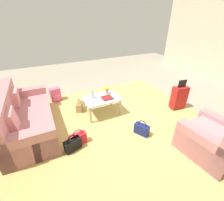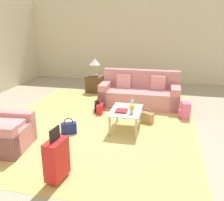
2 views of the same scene
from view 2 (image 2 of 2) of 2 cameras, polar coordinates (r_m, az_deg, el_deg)
The scene contains 16 objects.
ground_plane at distance 5.26m, azimuth -2.99°, elevation -7.93°, with size 12.00×12.00×0.00m, color #A89E89.
wall_right at distance 9.73m, azimuth 4.97°, elevation 13.51°, with size 0.12×8.00×3.10m, color beige.
area_rug at distance 5.84m, azimuth -3.33°, elevation -5.19°, with size 5.20×4.40×0.01m, color tan.
couch at distance 7.08m, azimuth 6.41°, elevation 1.59°, with size 0.94×2.15×0.95m.
coffee_table at distance 5.37m, azimuth 3.24°, elevation -2.80°, with size 0.91×0.65×0.46m.
water_bottle at distance 5.49m, azimuth 4.64°, elevation -0.58°, with size 0.06×0.06×0.20m.
coffee_table_book at distance 5.24m, azimuth 2.18°, elevation -2.36°, with size 0.26×0.24×0.03m, color maroon.
flower_vase at distance 5.08m, azimuth 4.54°, elevation -1.78°, with size 0.11×0.11×0.21m.
side_table at distance 8.34m, azimuth -3.84°, elevation 3.88°, with size 0.54×0.54×0.54m, color #513823.
table_lamp at distance 8.19m, azimuth -3.95°, elevation 8.71°, with size 0.36×0.36×0.56m.
suitcase_red at distance 3.83m, azimuth -12.55°, elevation -12.86°, with size 0.42×0.27×0.85m.
handbag_red at distance 6.41m, azimuth -2.76°, elevation -1.81°, with size 0.33×0.17×0.36m.
handbag_tan at distance 5.89m, azimuth 7.93°, elevation -3.81°, with size 0.25×0.35×0.36m.
handbag_black at distance 6.56m, azimuth -3.38°, elevation -1.33°, with size 0.35×0.22×0.36m.
handbag_navy at distance 5.35m, azimuth -9.85°, elevation -6.21°, with size 0.27×0.35×0.36m.
backpack_pink at distance 6.34m, azimuth 16.31°, elevation -2.17°, with size 0.32×0.28×0.40m.
Camera 2 is at (-4.56, -1.29, 2.30)m, focal length 40.00 mm.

